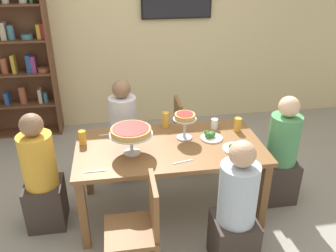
% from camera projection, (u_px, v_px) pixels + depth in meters
% --- Properties ---
extents(ground_plane, '(12.00, 12.00, 0.00)m').
position_uv_depth(ground_plane, '(170.00, 208.00, 3.56)').
color(ground_plane, gray).
extents(rear_partition, '(8.00, 0.12, 2.80)m').
position_uv_depth(rear_partition, '(144.00, 28.00, 4.89)').
color(rear_partition, beige).
rests_on(rear_partition, ground_plane).
extents(dining_table, '(1.73, 0.90, 0.74)m').
position_uv_depth(dining_table, '(170.00, 153.00, 3.27)').
color(dining_table, brown).
rests_on(dining_table, ground_plane).
extents(bookshelf, '(1.10, 0.30, 2.21)m').
position_uv_depth(bookshelf, '(9.00, 55.00, 4.59)').
color(bookshelf, brown).
rests_on(bookshelf, ground_plane).
extents(diner_head_west, '(0.34, 0.34, 1.15)m').
position_uv_depth(diner_head_west, '(42.00, 180.00, 3.16)').
color(diner_head_west, '#382D28').
rests_on(diner_head_west, ground_plane).
extents(diner_near_right, '(0.34, 0.34, 1.15)m').
position_uv_depth(diner_near_right, '(236.00, 215.00, 2.74)').
color(diner_near_right, '#382D28').
rests_on(diner_near_right, ground_plane).
extents(diner_far_left, '(0.34, 0.34, 1.15)m').
position_uv_depth(diner_far_left, '(124.00, 135.00, 3.94)').
color(diner_far_left, '#382D28').
rests_on(diner_far_left, ground_plane).
extents(diner_head_east, '(0.34, 0.34, 1.15)m').
position_uv_depth(diner_head_east, '(281.00, 158.00, 3.51)').
color(diner_head_east, '#382D28').
rests_on(diner_head_east, ground_plane).
extents(chair_near_left, '(0.40, 0.40, 0.87)m').
position_uv_depth(chair_near_left, '(140.00, 225.00, 2.65)').
color(chair_near_left, brown).
rests_on(chair_near_left, ground_plane).
extents(chair_far_right, '(0.40, 0.40, 0.87)m').
position_uv_depth(chair_far_right, '(187.00, 131.00, 4.05)').
color(chair_far_right, brown).
rests_on(chair_far_right, ground_plane).
extents(deep_dish_pizza_stand, '(0.38, 0.38, 0.25)m').
position_uv_depth(deep_dish_pizza_stand, '(131.00, 132.00, 3.02)').
color(deep_dish_pizza_stand, silver).
rests_on(deep_dish_pizza_stand, dining_table).
extents(personal_pizza_stand, '(0.22, 0.22, 0.26)m').
position_uv_depth(personal_pizza_stand, '(185.00, 119.00, 3.27)').
color(personal_pizza_stand, silver).
rests_on(personal_pizza_stand, dining_table).
extents(salad_plate_near_diner, '(0.21, 0.21, 0.07)m').
position_uv_depth(salad_plate_near_diner, '(211.00, 136.00, 3.34)').
color(salad_plate_near_diner, white).
rests_on(salad_plate_near_diner, dining_table).
extents(salad_plate_far_diner, '(0.24, 0.24, 0.07)m').
position_uv_depth(salad_plate_far_diner, '(235.00, 148.00, 3.16)').
color(salad_plate_far_diner, white).
rests_on(salad_plate_far_diner, dining_table).
extents(beer_glass_amber_tall, '(0.07, 0.07, 0.13)m').
position_uv_depth(beer_glass_amber_tall, '(82.00, 138.00, 3.23)').
color(beer_glass_amber_tall, gold).
rests_on(beer_glass_amber_tall, dining_table).
extents(beer_glass_amber_short, '(0.07, 0.07, 0.14)m').
position_uv_depth(beer_glass_amber_short, '(238.00, 125.00, 3.47)').
color(beer_glass_amber_short, gold).
rests_on(beer_glass_amber_short, dining_table).
extents(beer_glass_amber_spare, '(0.07, 0.07, 0.16)m').
position_uv_depth(beer_glass_amber_spare, '(166.00, 120.00, 3.54)').
color(beer_glass_amber_spare, gold).
rests_on(beer_glass_amber_spare, dining_table).
extents(water_glass_clear_near, '(0.07, 0.07, 0.10)m').
position_uv_depth(water_glass_clear_near, '(214.00, 124.00, 3.53)').
color(water_glass_clear_near, white).
rests_on(water_glass_clear_near, dining_table).
extents(cutlery_fork_near, '(0.18, 0.05, 0.00)m').
position_uv_depth(cutlery_fork_near, '(183.00, 162.00, 2.97)').
color(cutlery_fork_near, silver).
rests_on(cutlery_fork_near, dining_table).
extents(cutlery_knife_near, '(0.18, 0.02, 0.00)m').
position_uv_depth(cutlery_knife_near, '(95.00, 171.00, 2.84)').
color(cutlery_knife_near, silver).
rests_on(cutlery_knife_near, dining_table).
extents(cutlery_fork_far, '(0.18, 0.04, 0.00)m').
position_uv_depth(cutlery_fork_far, '(132.00, 131.00, 3.49)').
color(cutlery_fork_far, silver).
rests_on(cutlery_fork_far, dining_table).
extents(cutlery_knife_far, '(0.18, 0.04, 0.00)m').
position_uv_depth(cutlery_knife_far, '(109.00, 134.00, 3.42)').
color(cutlery_knife_far, silver).
rests_on(cutlery_knife_far, dining_table).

